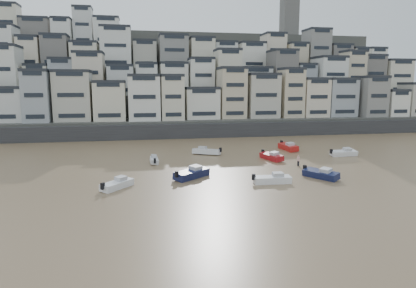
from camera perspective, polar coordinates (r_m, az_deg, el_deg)
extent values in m
plane|color=olive|center=(28.44, 1.19, -17.92)|extent=(400.00, 400.00, 0.00)
cube|color=#38383A|center=(91.76, -1.04, 2.09)|extent=(140.00, 3.00, 3.50)
cube|color=#4C4C47|center=(99.48, 1.13, 2.78)|extent=(140.00, 14.00, 4.00)
cube|color=#4C4C47|center=(110.94, -0.14, 4.99)|extent=(140.00, 14.00, 10.00)
cube|color=#4C4C47|center=(122.54, -1.18, 7.25)|extent=(140.00, 14.00, 18.00)
cube|color=#4C4C47|center=(134.32, -2.04, 9.11)|extent=(140.00, 16.00, 26.00)
cube|color=#4C4C47|center=(148.21, -2.88, 10.26)|extent=(140.00, 18.00, 32.00)
cube|color=#66635E|center=(159.32, 12.41, 19.03)|extent=(6.00, 6.00, 18.00)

